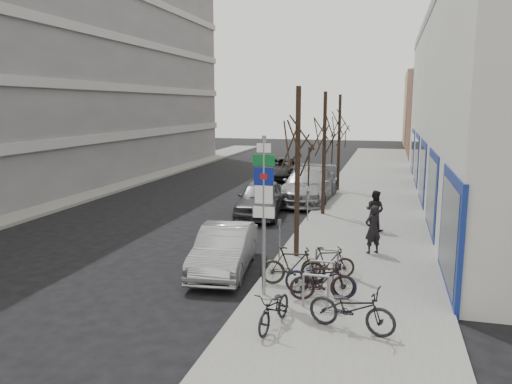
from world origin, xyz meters
The scene contains 25 objects.
ground centered at (0.00, 0.00, 0.00)m, with size 120.00×120.00×0.00m, color black.
sidewalk_east centered at (4.50, 10.00, 0.07)m, with size 5.00×70.00×0.15m, color slate.
sidewalk_west centered at (-11.00, 10.00, 0.07)m, with size 3.00×70.00×0.15m, color slate.
brick_building_far centered at (13.00, 40.00, 4.00)m, with size 12.00×14.00×8.00m, color brown.
tan_building_far centered at (13.50, 55.00, 4.50)m, with size 13.00×12.00×9.00m, color #937A5B.
highway_sign_pole centered at (2.40, -0.01, 2.46)m, with size 0.55×0.10×4.20m.
bike_rack centered at (3.80, 0.60, 0.66)m, with size 0.66×2.26×0.83m.
tree_near centered at (2.60, 3.50, 4.10)m, with size 1.80×1.80×5.50m.
tree_mid centered at (2.60, 10.00, 4.10)m, with size 1.80×1.80×5.50m.
tree_far centered at (2.60, 16.50, 4.10)m, with size 1.80×1.80×5.50m.
meter_front centered at (2.15, 3.00, 0.92)m, with size 0.10×0.08×1.27m.
meter_mid centered at (2.15, 8.50, 0.92)m, with size 0.10×0.08×1.27m.
meter_back centered at (2.15, 14.00, 0.92)m, with size 0.10×0.08×1.27m.
bike_near_left centered at (3.09, -1.79, 0.65)m, with size 0.49×1.63×0.99m, color black.
bike_near_right centered at (3.90, 0.02, 0.66)m, with size 0.50×1.67×1.01m, color black.
bike_mid_curb centered at (3.81, 0.27, 0.71)m, with size 0.56×1.84×1.12m, color black.
bike_mid_inner centered at (2.98, 0.85, 0.69)m, with size 0.53×1.78×1.08m, color black.
bike_far_curb centered at (4.72, -1.53, 0.73)m, with size 0.58×1.91×1.17m, color black.
bike_far_inner centered at (3.84, 1.61, 0.61)m, with size 0.46×1.53×0.93m, color black.
parked_car_front centered at (0.72, 1.86, 0.68)m, with size 1.45×4.15×1.37m, color #A2A2A7.
parked_car_mid centered at (-0.15, 9.58, 0.78)m, with size 1.85×4.60×1.57m, color #4D4E53.
parked_car_back centered at (1.40, 13.37, 0.86)m, with size 2.40×5.91×1.72m, color gray.
lane_car centered at (-1.65, 20.82, 0.71)m, with size 2.35×5.11×1.42m, color black.
pedestrian_near centered at (4.95, 4.38, 0.95)m, with size 0.58×0.38×1.60m, color black.
pedestrian_far centered at (4.91, 7.50, 0.95)m, with size 0.59×0.40×1.59m, color black.
Camera 1 is at (5.35, -11.76, 4.93)m, focal length 35.00 mm.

